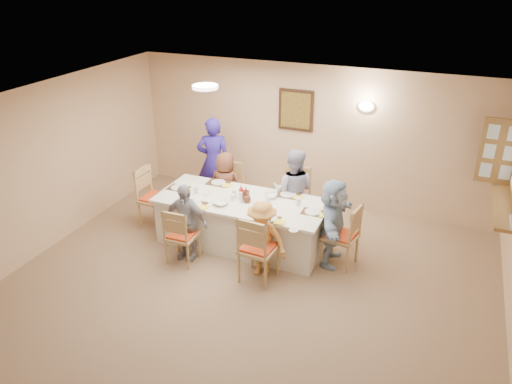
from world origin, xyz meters
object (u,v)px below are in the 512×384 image
at_px(chair_right_end, 341,235).
at_px(diner_right_end, 333,222).
at_px(caregiver, 214,161).
at_px(diner_front_right, 262,239).
at_px(chair_left_end, 156,198).
at_px(diner_back_right, 293,191).
at_px(chair_front_left, 182,234).
at_px(chair_back_left, 229,190).
at_px(condiment_ketchup, 241,192).
at_px(diner_front_left, 185,222).
at_px(dining_table, 242,222).
at_px(chair_back_right, 295,200).
at_px(chair_front_right, 259,247).
at_px(diner_back_left, 226,186).

distance_m(chair_right_end, diner_right_end, 0.22).
distance_m(diner_right_end, caregiver, 2.73).
bearing_deg(diner_front_right, chair_left_end, 164.77).
bearing_deg(diner_back_right, chair_front_left, 44.23).
distance_m(chair_back_left, chair_right_end, 2.29).
bearing_deg(diner_front_right, caregiver, 134.36).
bearing_deg(condiment_ketchup, diner_front_left, -128.13).
distance_m(diner_back_right, diner_right_end, 1.07).
height_order(dining_table, chair_back_right, chair_back_right).
relative_size(chair_front_right, diner_back_left, 0.85).
height_order(chair_front_left, diner_back_right, diner_back_right).
bearing_deg(chair_back_right, diner_front_left, -137.11).
distance_m(chair_front_right, diner_back_right, 1.49).
bearing_deg(diner_back_right, condiment_ketchup, 38.42).
bearing_deg(chair_front_right, chair_right_end, -135.62).
height_order(chair_front_right, chair_right_end, chair_front_right).
distance_m(dining_table, diner_right_end, 1.45).
bearing_deg(diner_right_end, chair_right_end, -94.08).
xyz_separation_m(chair_back_right, diner_back_left, (-1.20, -0.12, 0.09)).
bearing_deg(diner_right_end, chair_back_right, 41.63).
distance_m(diner_front_left, diner_right_end, 2.13).
relative_size(dining_table, chair_front_right, 2.56).
bearing_deg(dining_table, diner_right_end, 0.00).
distance_m(diner_back_right, diner_front_left, 1.82).
bearing_deg(condiment_ketchup, diner_back_left, 132.13).
bearing_deg(diner_back_right, diner_back_left, -6.73).
distance_m(chair_front_right, caregiver, 2.57).
xyz_separation_m(chair_back_left, diner_front_left, (0.00, -1.48, 0.13)).
bearing_deg(diner_front_right, condiment_ketchup, 133.12).
xyz_separation_m(chair_front_left, diner_back_right, (1.20, 1.48, 0.26)).
relative_size(chair_left_end, diner_back_left, 0.85).
distance_m(chair_back_left, diner_back_left, 0.18).
xyz_separation_m(dining_table, chair_left_end, (-1.55, 0.00, 0.13)).
height_order(chair_back_left, diner_back_right, diner_back_right).
height_order(diner_back_right, diner_right_end, diner_back_right).
bearing_deg(chair_right_end, diner_front_right, -45.21).
distance_m(chair_right_end, diner_front_left, 2.26).
bearing_deg(chair_back_left, dining_table, -57.05).
xyz_separation_m(dining_table, chair_front_right, (0.60, -0.80, 0.13)).
bearing_deg(chair_front_right, diner_right_end, -131.43).
distance_m(chair_front_right, condiment_ketchup, 1.12).
bearing_deg(diner_front_right, chair_front_left, -171.97).
height_order(diner_back_right, condiment_ketchup, diner_back_right).
bearing_deg(chair_front_right, diner_front_left, -1.43).
bearing_deg(caregiver, condiment_ketchup, 111.13).
relative_size(chair_back_right, condiment_ketchup, 4.70).
height_order(chair_front_right, diner_front_right, diner_front_right).
xyz_separation_m(diner_front_left, diner_right_end, (2.02, 0.68, 0.06)).
bearing_deg(chair_back_left, diner_front_right, -54.89).
height_order(dining_table, chair_back_left, chair_back_left).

